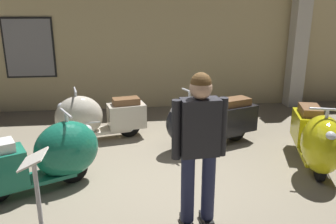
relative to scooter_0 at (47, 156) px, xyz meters
name	(u,v)px	position (x,y,z in m)	size (l,w,h in m)	color
ground_plane	(167,185)	(1.62, -0.11, -0.48)	(60.00, 60.00, 0.00)	gray
showroom_back_wall	(152,41)	(1.73, 3.96, 1.15)	(18.00, 0.63, 3.27)	#CCB784
scooter_0	(47,156)	(0.00, 0.00, 0.00)	(1.76, 1.20, 1.05)	black
scooter_1	(94,117)	(0.48, 1.74, -0.02)	(1.71, 0.80, 1.01)	black
scooter_2	(205,121)	(2.44, 1.18, 0.01)	(1.83, 1.08, 1.08)	black
scooter_3	(317,139)	(3.93, 0.12, 0.01)	(1.00, 1.84, 1.08)	black
visitor_0	(199,142)	(1.86, -1.07, 0.55)	(0.60, 0.30, 1.78)	black
info_stanchion	(40,215)	(0.23, -1.39, -0.01)	(0.28, 0.32, 1.12)	#333338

